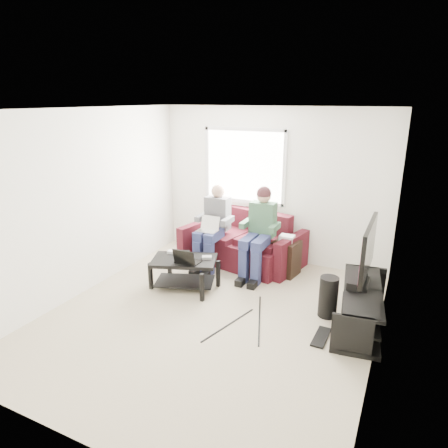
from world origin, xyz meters
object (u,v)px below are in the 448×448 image
at_px(sofa, 243,245).
at_px(coffee_table, 184,266).
at_px(subwoofer, 328,297).
at_px(tv_stand, 361,308).
at_px(end_table, 286,257).
at_px(tv, 368,251).

xyz_separation_m(sofa, coffee_table, (-0.41, -1.25, 0.02)).
bearing_deg(subwoofer, sofa, 145.67).
distance_m(tv_stand, end_table, 1.66).
distance_m(sofa, coffee_table, 1.32).
bearing_deg(tv, end_table, 143.85).
bearing_deg(end_table, subwoofer, -49.05).
relative_size(tv_stand, subwoofer, 2.83).
xyz_separation_m(tv_stand, tv, (-0.00, 0.10, 0.73)).
bearing_deg(subwoofer, coffee_table, -177.05).
bearing_deg(sofa, coffee_table, -108.28).
height_order(sofa, end_table, sofa).
relative_size(tv_stand, end_table, 2.34).
distance_m(sofa, tv_stand, 2.40).
bearing_deg(sofa, subwoofer, -34.33).
xyz_separation_m(coffee_table, tv_stand, (2.50, 0.08, -0.12)).
relative_size(tv, subwoofer, 2.02).
bearing_deg(sofa, tv, -27.20).
xyz_separation_m(tv_stand, end_table, (-1.29, 1.04, 0.07)).
distance_m(coffee_table, tv_stand, 2.51).
distance_m(coffee_table, tv, 2.58).
bearing_deg(end_table, tv_stand, -38.89).
relative_size(coffee_table, tv_stand, 0.69).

